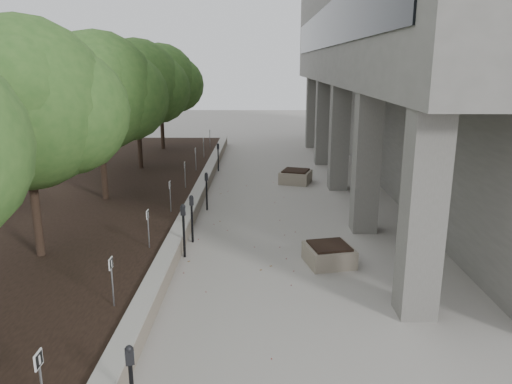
{
  "coord_description": "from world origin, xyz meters",
  "views": [
    {
      "loc": [
        0.36,
        -7.76,
        4.76
      ],
      "look_at": [
        0.25,
        5.76,
        1.22
      ],
      "focal_mm": 34.39,
      "sensor_mm": 36.0,
      "label": 1
    }
  ],
  "objects_px": {
    "crabapple_tree_3": "(99,117)",
    "planter_back": "(296,176)",
    "parking_meter_3": "(184,231)",
    "crabapple_tree_2": "(28,140)",
    "crabapple_tree_5": "(161,97)",
    "planter_front": "(329,254)",
    "parking_meter_4": "(207,191)",
    "crabapple_tree_4": "(137,104)",
    "parking_meter_5": "(218,157)",
    "parking_meter_2": "(192,219)"
  },
  "relations": [
    {
      "from": "crabapple_tree_5",
      "to": "parking_meter_4",
      "type": "bearing_deg",
      "value": -71.29
    },
    {
      "from": "parking_meter_5",
      "to": "planter_front",
      "type": "distance_m",
      "value": 11.34
    },
    {
      "from": "crabapple_tree_4",
      "to": "parking_meter_3",
      "type": "bearing_deg",
      "value": -70.39
    },
    {
      "from": "crabapple_tree_3",
      "to": "parking_meter_3",
      "type": "bearing_deg",
      "value": -51.76
    },
    {
      "from": "parking_meter_2",
      "to": "parking_meter_5",
      "type": "height_order",
      "value": "parking_meter_2"
    },
    {
      "from": "crabapple_tree_2",
      "to": "planter_back",
      "type": "relative_size",
      "value": 4.65
    },
    {
      "from": "parking_meter_2",
      "to": "parking_meter_4",
      "type": "bearing_deg",
      "value": 73.56
    },
    {
      "from": "parking_meter_4",
      "to": "parking_meter_2",
      "type": "bearing_deg",
      "value": -101.69
    },
    {
      "from": "crabapple_tree_5",
      "to": "parking_meter_4",
      "type": "height_order",
      "value": "crabapple_tree_5"
    },
    {
      "from": "crabapple_tree_3",
      "to": "crabapple_tree_5",
      "type": "xyz_separation_m",
      "value": [
        0.0,
        10.0,
        0.0
      ]
    },
    {
      "from": "crabapple_tree_5",
      "to": "parking_meter_2",
      "type": "distance_m",
      "value": 13.69
    },
    {
      "from": "crabapple_tree_2",
      "to": "planter_back",
      "type": "xyz_separation_m",
      "value": [
        6.63,
        8.96,
        -2.85
      ]
    },
    {
      "from": "planter_back",
      "to": "parking_meter_2",
      "type": "bearing_deg",
      "value": -115.33
    },
    {
      "from": "crabapple_tree_4",
      "to": "parking_meter_5",
      "type": "height_order",
      "value": "crabapple_tree_4"
    },
    {
      "from": "parking_meter_2",
      "to": "parking_meter_3",
      "type": "distance_m",
      "value": 1.07
    },
    {
      "from": "crabapple_tree_2",
      "to": "crabapple_tree_5",
      "type": "height_order",
      "value": "same"
    },
    {
      "from": "parking_meter_5",
      "to": "planter_front",
      "type": "bearing_deg",
      "value": -77.57
    },
    {
      "from": "crabapple_tree_2",
      "to": "crabapple_tree_5",
      "type": "xyz_separation_m",
      "value": [
        0.0,
        15.0,
        0.0
      ]
    },
    {
      "from": "crabapple_tree_2",
      "to": "parking_meter_3",
      "type": "xyz_separation_m",
      "value": [
        3.25,
        0.88,
        -2.42
      ]
    },
    {
      "from": "planter_back",
      "to": "crabapple_tree_5",
      "type": "bearing_deg",
      "value": 137.65
    },
    {
      "from": "crabapple_tree_2",
      "to": "parking_meter_5",
      "type": "height_order",
      "value": "crabapple_tree_2"
    },
    {
      "from": "crabapple_tree_3",
      "to": "crabapple_tree_2",
      "type": "bearing_deg",
      "value": -90.0
    },
    {
      "from": "crabapple_tree_2",
      "to": "parking_meter_5",
      "type": "distance_m",
      "value": 11.93
    },
    {
      "from": "parking_meter_4",
      "to": "planter_front",
      "type": "bearing_deg",
      "value": -62.93
    },
    {
      "from": "crabapple_tree_5",
      "to": "parking_meter_4",
      "type": "relative_size",
      "value": 4.19
    },
    {
      "from": "crabapple_tree_4",
      "to": "parking_meter_5",
      "type": "bearing_deg",
      "value": 20.42
    },
    {
      "from": "crabapple_tree_3",
      "to": "planter_back",
      "type": "bearing_deg",
      "value": 30.84
    },
    {
      "from": "crabapple_tree_2",
      "to": "parking_meter_3",
      "type": "distance_m",
      "value": 4.14
    },
    {
      "from": "parking_meter_5",
      "to": "crabapple_tree_5",
      "type": "bearing_deg",
      "value": 124.47
    },
    {
      "from": "parking_meter_2",
      "to": "planter_front",
      "type": "distance_m",
      "value": 3.87
    },
    {
      "from": "parking_meter_4",
      "to": "planter_back",
      "type": "xyz_separation_m",
      "value": [
        3.25,
        3.94,
        -0.38
      ]
    },
    {
      "from": "planter_front",
      "to": "crabapple_tree_5",
      "type": "bearing_deg",
      "value": 115.27
    },
    {
      "from": "crabapple_tree_3",
      "to": "crabapple_tree_5",
      "type": "bearing_deg",
      "value": 90.0
    },
    {
      "from": "planter_back",
      "to": "crabapple_tree_2",
      "type": "bearing_deg",
      "value": -126.5
    },
    {
      "from": "planter_front",
      "to": "parking_meter_4",
      "type": "bearing_deg",
      "value": 127.42
    },
    {
      "from": "parking_meter_3",
      "to": "planter_front",
      "type": "xyz_separation_m",
      "value": [
        3.61,
        -0.4,
        -0.45
      ]
    },
    {
      "from": "parking_meter_3",
      "to": "crabapple_tree_2",
      "type": "bearing_deg",
      "value": -161.44
    },
    {
      "from": "crabapple_tree_4",
      "to": "parking_meter_4",
      "type": "bearing_deg",
      "value": -55.84
    },
    {
      "from": "crabapple_tree_5",
      "to": "crabapple_tree_2",
      "type": "bearing_deg",
      "value": -90.0
    },
    {
      "from": "crabapple_tree_3",
      "to": "crabapple_tree_4",
      "type": "relative_size",
      "value": 1.0
    },
    {
      "from": "crabapple_tree_2",
      "to": "crabapple_tree_4",
      "type": "xyz_separation_m",
      "value": [
        0.0,
        10.0,
        0.0
      ]
    },
    {
      "from": "crabapple_tree_4",
      "to": "parking_meter_4",
      "type": "xyz_separation_m",
      "value": [
        3.38,
        -4.98,
        -2.47
      ]
    },
    {
      "from": "crabapple_tree_3",
      "to": "planter_front",
      "type": "relative_size",
      "value": 5.06
    },
    {
      "from": "parking_meter_3",
      "to": "planter_front",
      "type": "height_order",
      "value": "parking_meter_3"
    },
    {
      "from": "crabapple_tree_2",
      "to": "crabapple_tree_4",
      "type": "height_order",
      "value": "same"
    },
    {
      "from": "crabapple_tree_4",
      "to": "planter_back",
      "type": "height_order",
      "value": "crabapple_tree_4"
    },
    {
      "from": "parking_meter_5",
      "to": "crabapple_tree_2",
      "type": "bearing_deg",
      "value": -112.31
    },
    {
      "from": "crabapple_tree_3",
      "to": "parking_meter_4",
      "type": "relative_size",
      "value": 4.19
    },
    {
      "from": "parking_meter_3",
      "to": "parking_meter_5",
      "type": "bearing_deg",
      "value": 93.48
    },
    {
      "from": "parking_meter_2",
      "to": "parking_meter_4",
      "type": "distance_m",
      "value": 3.07
    }
  ]
}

